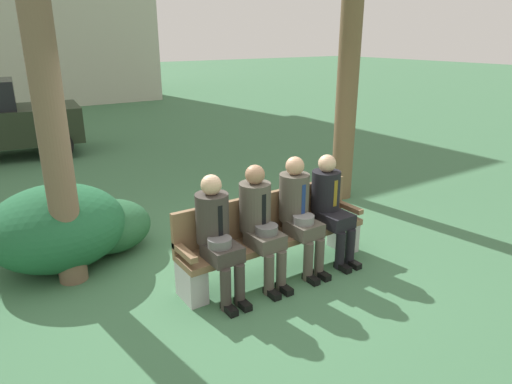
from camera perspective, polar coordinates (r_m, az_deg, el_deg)
name	(u,v)px	position (r m, az deg, el deg)	size (l,w,h in m)	color
ground_plane	(242,268)	(5.43, -1.76, -9.42)	(80.00, 80.00, 0.00)	#3F704B
park_bench	(273,235)	(5.21, 2.08, -5.32)	(2.32, 0.44, 0.90)	brown
seated_man_leftmost	(217,232)	(4.61, -4.88, -4.95)	(0.34, 0.72, 1.29)	#38332D
seated_man_centerleft	(260,220)	(4.86, 0.49, -3.47)	(0.34, 0.72, 1.31)	#4C473D
seated_man_centerright	(299,209)	(5.15, 5.35, -2.14)	(0.34, 0.72, 1.32)	#4C473D
seated_man_rightmost	(330,202)	(5.46, 9.26, -1.29)	(0.34, 0.72, 1.27)	black
shrub_near_bench	(110,226)	(6.02, -17.80, -4.05)	(1.02, 0.93, 0.64)	#255935
shrub_mid_lawn	(57,227)	(5.77, -23.55, -4.01)	(1.54, 1.42, 0.96)	#1E5B35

